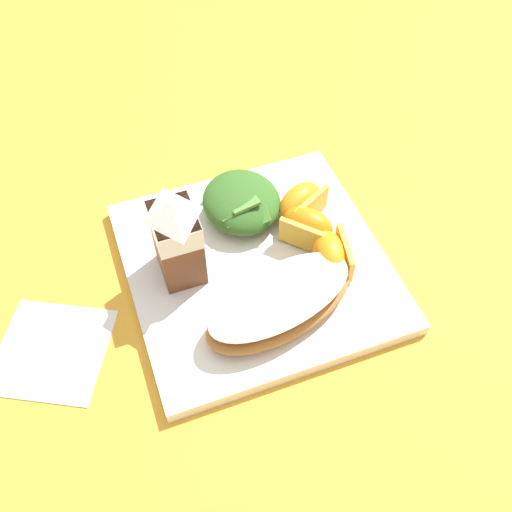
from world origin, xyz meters
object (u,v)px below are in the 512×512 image
orange_wedge_rear (301,202)px  white_plate (256,266)px  green_salad_pile (242,202)px  orange_wedge_middle (307,226)px  paper_napkin (52,350)px  milk_carton (176,235)px  orange_wedge_front (331,255)px  cheesy_pizza_bread (282,302)px

orange_wedge_rear → white_plate: bearing=123.3°
green_salad_pile → orange_wedge_middle: size_ratio=1.46×
orange_wedge_rear → paper_napkin: size_ratio=0.63×
milk_carton → paper_napkin: 0.17m
white_plate → paper_napkin: white_plate is taller
white_plate → orange_wedge_front: orange_wedge_front is taller
cheesy_pizza_bread → green_salad_pile: green_salad_pile is taller
orange_wedge_front → paper_napkin: (0.01, 0.31, -0.03)m
cheesy_pizza_bread → white_plate: bearing=1.8°
white_plate → green_salad_pile: 0.08m
paper_napkin → orange_wedge_front: bearing=-91.7°
cheesy_pizza_bread → orange_wedge_rear: size_ratio=2.63×
orange_wedge_front → orange_wedge_rear: size_ratio=0.94×
orange_wedge_middle → cheesy_pizza_bread: bearing=142.6°
white_plate → milk_carton: 0.11m
green_salad_pile → orange_wedge_rear: bearing=-110.5°
milk_carton → orange_wedge_front: size_ratio=1.68×
milk_carton → white_plate: bearing=-102.9°
cheesy_pizza_bread → green_salad_pile: (0.14, -0.01, 0.00)m
green_salad_pile → paper_napkin: 0.26m
orange_wedge_front → orange_wedge_rear: bearing=0.8°
milk_carton → orange_wedge_middle: size_ratio=1.61×
milk_carton → cheesy_pizza_bread: bearing=-137.1°
white_plate → green_salad_pile: green_salad_pile is taller
paper_napkin → green_salad_pile: bearing=-68.1°
orange_wedge_front → milk_carton: bearing=71.5°
orange_wedge_front → orange_wedge_middle: same height
orange_wedge_middle → orange_wedge_rear: bearing=-12.1°
cheesy_pizza_bread → paper_napkin: cheesy_pizza_bread is taller
orange_wedge_front → orange_wedge_rear: same height
paper_napkin → orange_wedge_middle: bearing=-82.8°
white_plate → green_salad_pile: (0.07, -0.01, 0.03)m
orange_wedge_rear → milk_carton: bearing=101.0°
white_plate → orange_wedge_rear: (0.05, -0.07, 0.03)m
white_plate → orange_wedge_front: bearing=-114.1°
milk_carton → orange_wedge_middle: 0.15m
white_plate → orange_wedge_middle: size_ratio=4.09×
white_plate → cheesy_pizza_bread: bearing=-178.2°
white_plate → green_salad_pile: bearing=-6.9°
cheesy_pizza_bread → paper_napkin: bearing=78.9°
milk_carton → orange_wedge_rear: milk_carton is taller
cheesy_pizza_bread → orange_wedge_rear: bearing=-31.0°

